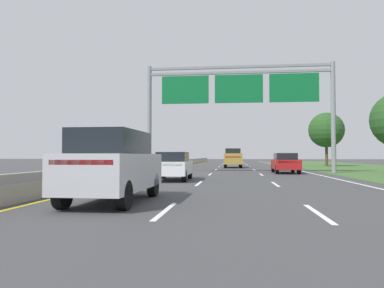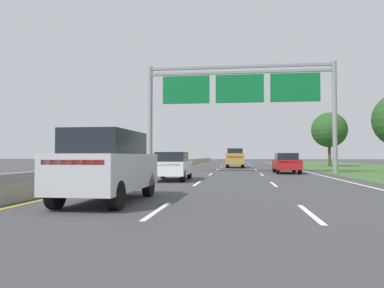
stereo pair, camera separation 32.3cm
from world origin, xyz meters
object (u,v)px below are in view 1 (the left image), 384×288
object	(u,v)px
pickup_truck_gold	(233,158)
car_silver_left_lane_suv	(113,165)
roadside_tree_far	(326,130)
overhead_sign_gantry	(239,95)
car_red_right_lane_sedan	(285,163)
car_white_left_lane_sedan	(173,166)

from	to	relation	value
pickup_truck_gold	car_silver_left_lane_suv	world-z (taller)	pickup_truck_gold
pickup_truck_gold	roadside_tree_far	xyz separation A→B (m)	(11.85, 6.05, 3.55)
overhead_sign_gantry	car_silver_left_lane_suv	size ratio (longest dim) A/B	3.19
car_red_right_lane_sedan	roadside_tree_far	world-z (taller)	roadside_tree_far
overhead_sign_gantry	pickup_truck_gold	distance (m)	13.75
car_white_left_lane_sedan	roadside_tree_far	world-z (taller)	roadside_tree_far
car_red_right_lane_sedan	car_white_left_lane_sedan	size ratio (longest dim) A/B	1.00
car_silver_left_lane_suv	roadside_tree_far	xyz separation A→B (m)	(15.37, 37.84, 3.53)
car_red_right_lane_sedan	roadside_tree_far	size ratio (longest dim) A/B	0.64
overhead_sign_gantry	car_white_left_lane_sedan	xyz separation A→B (m)	(-3.81, -9.32, -5.46)
car_white_left_lane_sedan	overhead_sign_gantry	bearing A→B (deg)	-23.33
overhead_sign_gantry	pickup_truck_gold	bearing A→B (deg)	92.19
car_silver_left_lane_suv	roadside_tree_far	distance (m)	40.99
roadside_tree_far	overhead_sign_gantry	bearing A→B (deg)	-121.20
overhead_sign_gantry	car_white_left_lane_sedan	bearing A→B (deg)	-112.23
overhead_sign_gantry	roadside_tree_far	world-z (taller)	overhead_sign_gantry
car_red_right_lane_sedan	car_white_left_lane_sedan	bearing A→B (deg)	141.28
overhead_sign_gantry	car_red_right_lane_sedan	distance (m)	6.54
pickup_truck_gold	roadside_tree_far	distance (m)	13.78
roadside_tree_far	car_red_right_lane_sedan	bearing A→B (deg)	-112.28
overhead_sign_gantry	car_white_left_lane_sedan	size ratio (longest dim) A/B	3.40
car_red_right_lane_sedan	car_silver_left_lane_suv	distance (m)	20.33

